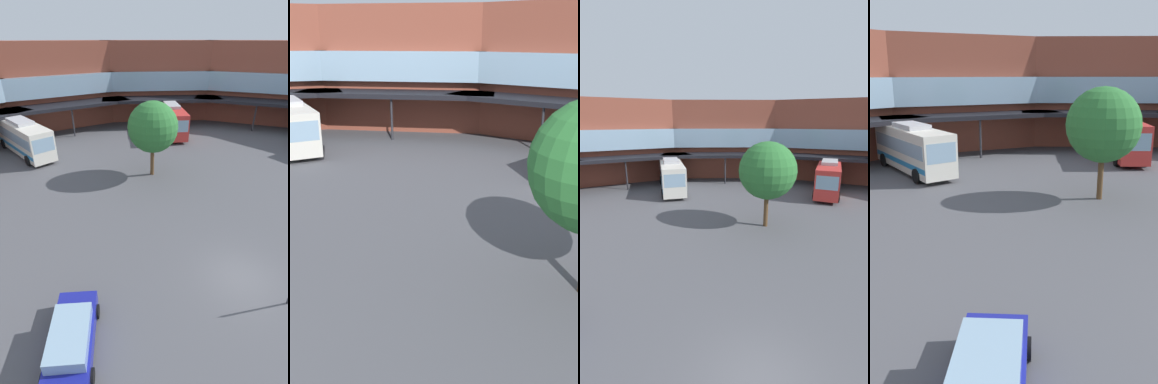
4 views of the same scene
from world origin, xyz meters
The scene contains 5 objects.
station_building centered at (0.00, 19.78, 5.72)m, with size 77.93×48.14×11.39m.
bus_2 centered at (17.17, 20.61, 2.01)m, with size 8.38×9.91×3.98m.
bus_4 centered at (-0.95, 26.81, 1.99)m, with size 2.89×10.53×3.94m.
parked_car centered at (-8.95, 2.93, 0.74)m, with size 4.17×4.55×1.53m.
plaza_tree centered at (5.73, 12.84, 4.70)m, with size 4.61×4.61×7.02m.
Camera 4 is at (-13.22, -4.00, 7.71)m, focal length 37.80 mm.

